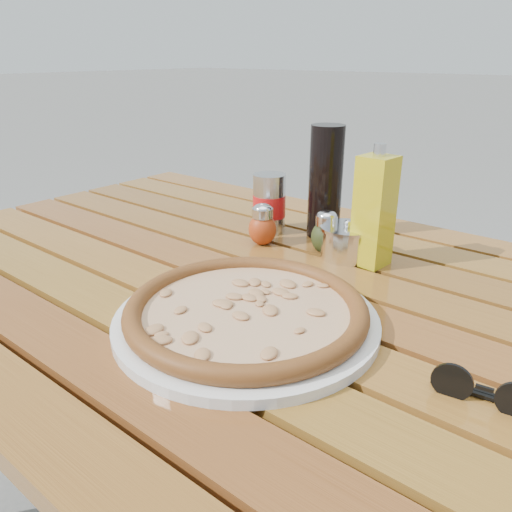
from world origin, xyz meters
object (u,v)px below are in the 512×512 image
Objects in this scene: dark_bottle at (325,182)px; pizza at (246,309)px; plate at (246,320)px; oregano_shaker at (326,233)px; soda_can at (269,204)px; table at (249,316)px; pepper_shaker at (262,225)px; parmesan_tin at (346,242)px; olive_oil_cruet at (374,211)px; sunglasses at (484,392)px.

pizza is at bearing -73.28° from dark_bottle.
plate is 0.30m from oregano_shaker.
soda_can is (-0.21, 0.33, 0.05)m from plate.
table is 17.07× the size of pepper_shaker.
pepper_shaker is 1.00× the size of oregano_shaker.
parmesan_tin is (0.04, 0.00, -0.01)m from oregano_shaker.
plate is 3.25× the size of parmesan_tin.
plate is (0.10, -0.12, 0.08)m from table.
olive_oil_cruet is at bearing 2.56° from parmesan_tin.
soda_can reaches higher than parmesan_tin.
pepper_shaker reaches higher than pizza.
pizza is at bearing -56.81° from soda_can.
plate is at bearing -78.84° from oregano_shaker.
pizza is 0.31m from pepper_shaker.
sunglasses is at bearing 5.47° from plate.
olive_oil_cruet reaches higher than pizza.
soda_can is (-0.10, -0.05, -0.05)m from dark_bottle.
sunglasses is (0.36, -0.27, -0.02)m from oregano_shaker.
oregano_shaker is 0.45m from sunglasses.
plate is 4.39× the size of pepper_shaker.
table is 0.19m from pizza.
dark_bottle is at bearing 93.02° from table.
parmesan_tin is 0.42m from sunglasses.
oregano_shaker reaches higher than pizza.
plate is at bearing -55.61° from pepper_shaker.
pepper_shaker is at bearing 124.39° from pizza.
soda_can is 1.08× the size of parmesan_tin.
oregano_shaker reaches higher than sunglasses.
parmesan_tin is at bearing 14.57° from pepper_shaker.
dark_bottle is at bearing 141.32° from parmesan_tin.
dark_bottle is at bearing 152.44° from olive_oil_cruet.
parmesan_tin is (-0.02, 0.30, 0.02)m from plate.
oregano_shaker is at bearing -55.56° from dark_bottle.
sunglasses is (0.30, 0.03, 0.01)m from plate.
sunglasses is (0.27, -0.27, -0.08)m from olive_oil_cruet.
soda_can is at bearing 141.79° from sunglasses.
table is 0.28m from olive_oil_cruet.
pepper_shaker reaches higher than table.
table is 6.36× the size of dark_bottle.
pizza reaches higher than table.
pepper_shaker is at bearing -165.43° from parmesan_tin.
soda_can is 0.25m from olive_oil_cruet.
dark_bottle is (-0.01, 0.25, 0.19)m from table.
olive_oil_cruet is (0.03, 0.30, 0.09)m from plate.
olive_oil_cruet is (0.14, -0.08, -0.01)m from dark_bottle.
soda_can is (-0.15, 0.03, 0.02)m from oregano_shaker.
dark_bottle is at bearing 26.57° from soda_can.
table is 12.62× the size of parmesan_tin.
plate is 0.31m from pepper_shaker.
pepper_shaker reaches higher than plate.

